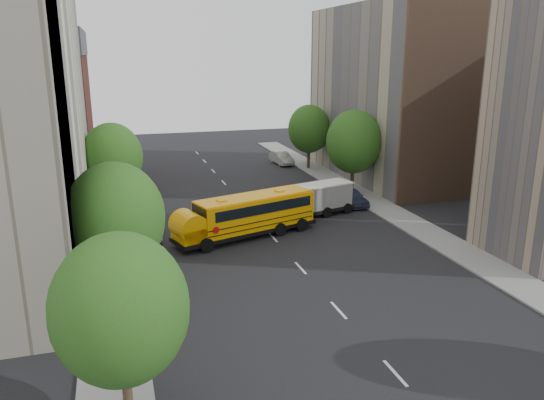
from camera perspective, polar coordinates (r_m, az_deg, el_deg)
name	(u,v)px	position (r m, az deg, el deg)	size (l,w,h in m)	color
ground	(291,257)	(35.79, 2.00, -6.13)	(120.00, 120.00, 0.00)	black
sidewalk_left	(112,248)	(38.78, -16.87, -4.99)	(3.00, 80.00, 0.12)	slate
sidewalk_right	(404,219)	(44.71, 14.01, -2.04)	(3.00, 80.00, 0.12)	slate
lane_markings	(253,215)	(44.83, -2.09, -1.60)	(0.15, 64.00, 0.01)	silver
building_left_redbrick	(39,120)	(60.28, -23.75, 7.85)	(10.00, 15.00, 13.00)	maroon
building_right_far	(391,94)	(59.11, 12.67, 11.09)	(10.00, 22.00, 18.00)	tan
building_right_sidewall	(453,103)	(49.83, 18.89, 9.88)	(10.10, 0.30, 18.00)	brown
street_tree_0	(120,309)	(19.46, -15.99, -11.25)	(4.80, 4.80, 7.41)	#38281C
street_tree_1	(115,218)	(28.69, -16.49, -1.86)	(5.12, 5.12, 7.90)	#38281C
street_tree_2	(112,157)	(46.24, -16.80, 4.43)	(4.99, 4.99, 7.71)	#38281C
street_tree_4	(354,142)	(51.06, 8.78, 6.20)	(5.25, 5.25, 8.10)	#38281C
street_tree_5	(309,129)	(62.04, 4.00, 7.63)	(4.86, 4.86, 7.51)	#38281C
school_bus	(245,214)	(39.01, -2.95, -1.54)	(11.44, 5.72, 3.16)	black
safari_truck	(319,199)	(44.61, 5.05, 0.15)	(6.59, 3.78, 2.67)	black
parked_car_0	(162,296)	(29.34, -11.72, -10.03)	(1.68, 4.17, 1.42)	#B1B3B8
parked_car_1	(149,228)	(40.23, -13.12, -2.95)	(1.55, 4.44, 1.46)	silver
parked_car_2	(138,183)	(54.67, -14.23, 1.82)	(2.30, 5.00, 1.39)	black
parked_car_4	(351,197)	(48.11, 8.54, 0.37)	(1.79, 4.46, 1.52)	#343C5C
parked_car_5	(281,158)	(65.27, 1.03, 4.55)	(1.61, 4.63, 1.52)	#9C9D98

